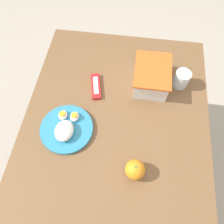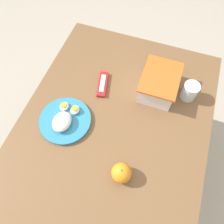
{
  "view_description": "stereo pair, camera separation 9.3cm",
  "coord_description": "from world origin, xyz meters",
  "views": [
    {
      "loc": [
        0.37,
        0.04,
        1.68
      ],
      "look_at": [
        -0.09,
        -0.02,
        0.8
      ],
      "focal_mm": 35.0,
      "sensor_mm": 36.0,
      "label": 1
    },
    {
      "loc": [
        0.35,
        0.13,
        1.68
      ],
      "look_at": [
        -0.09,
        -0.02,
        0.8
      ],
      "focal_mm": 35.0,
      "sensor_mm": 36.0,
      "label": 2
    }
  ],
  "objects": [
    {
      "name": "table",
      "position": [
        0.0,
        0.0,
        0.67
      ],
      "size": [
        1.22,
        0.85,
        0.77
      ],
      "color": "brown",
      "rests_on": "ground_plane"
    },
    {
      "name": "food_container",
      "position": [
        -0.3,
        0.14,
        0.82
      ],
      "size": [
        0.22,
        0.17,
        0.11
      ],
      "color": "white",
      "rests_on": "table"
    },
    {
      "name": "rice_plate",
      "position": [
        0.01,
        -0.21,
        0.79
      ],
      "size": [
        0.24,
        0.24,
        0.06
      ],
      "color": "teal",
      "rests_on": "table"
    },
    {
      "name": "ground_plane",
      "position": [
        0.0,
        0.0,
        0.0
      ],
      "size": [
        10.0,
        10.0,
        0.0
      ],
      "primitive_type": "plane",
      "color": "#B2A899"
    },
    {
      "name": "drinking_glass",
      "position": [
        -0.31,
        0.29,
        0.81
      ],
      "size": [
        0.07,
        0.07,
        0.09
      ],
      "color": "silver",
      "rests_on": "table"
    },
    {
      "name": "orange_fruit",
      "position": [
        0.16,
        0.1,
        0.81
      ],
      "size": [
        0.08,
        0.08,
        0.08
      ],
      "color": "orange",
      "rests_on": "table"
    },
    {
      "name": "candy_bar",
      "position": [
        -0.23,
        -0.12,
        0.78
      ],
      "size": [
        0.15,
        0.07,
        0.02
      ],
      "color": "red",
      "rests_on": "table"
    }
  ]
}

